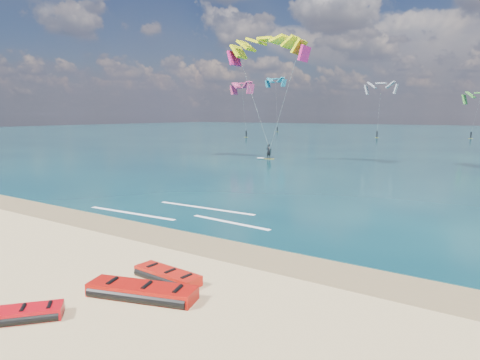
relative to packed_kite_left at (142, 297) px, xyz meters
name	(u,v)px	position (x,y,z in m)	size (l,w,h in m)	color
ground	(374,158)	(-5.89, 41.87, 0.00)	(320.00, 320.00, 0.00)	tan
wet_sand_strip	(130,229)	(-5.89, 4.87, 0.00)	(320.00, 2.40, 0.01)	olive
sea	(454,135)	(-5.89, 105.87, 0.02)	(320.00, 200.00, 0.04)	#092834
packed_kite_left	(142,297)	(0.00, 0.00, 0.00)	(3.37, 1.20, 0.44)	#AF1009
packed_kite_mid	(168,280)	(-0.28, 1.34, 0.00)	(2.53, 1.03, 0.37)	red
packed_kite_right	(19,320)	(-1.59, -2.66, 0.00)	(2.24, 0.98, 0.36)	red
kitesurfer_main	(268,93)	(-14.23, 31.61, 7.27)	(9.74, 6.57, 13.99)	gold
shoreline_foam	(186,213)	(-5.65, 8.39, 0.04)	(10.51, 3.61, 0.01)	white
distant_kites	(411,110)	(-11.04, 83.13, 5.90)	(88.12, 33.90, 14.58)	orange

